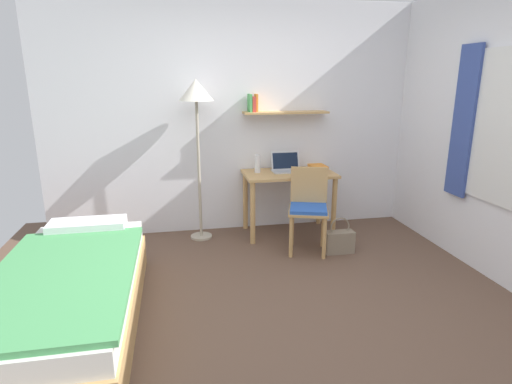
# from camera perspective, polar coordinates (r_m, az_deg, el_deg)

# --- Properties ---
(ground_plane) EXTENTS (5.28, 5.28, 0.00)m
(ground_plane) POSITION_cam_1_polar(r_m,az_deg,el_deg) (3.32, 3.66, -16.60)
(ground_plane) COLOR brown
(wall_back) EXTENTS (4.40, 0.27, 2.60)m
(wall_back) POSITION_cam_1_polar(r_m,az_deg,el_deg) (4.82, -2.14, 9.98)
(wall_back) COLOR white
(wall_back) RESTS_ON ground_plane
(bed) EXTENTS (0.95, 2.06, 0.54)m
(bed) POSITION_cam_1_polar(r_m,az_deg,el_deg) (3.36, -24.30, -12.94)
(bed) COLOR tan
(bed) RESTS_ON ground_plane
(desk) EXTENTS (1.02, 0.58, 0.73)m
(desk) POSITION_cam_1_polar(r_m,az_deg,el_deg) (4.73, 4.53, 1.11)
(desk) COLOR tan
(desk) RESTS_ON ground_plane
(desk_chair) EXTENTS (0.50, 0.49, 0.87)m
(desk_chair) POSITION_cam_1_polar(r_m,az_deg,el_deg) (4.30, 7.24, -1.85)
(desk_chair) COLOR tan
(desk_chair) RESTS_ON ground_plane
(standing_lamp) EXTENTS (0.36, 0.36, 1.75)m
(standing_lamp) POSITION_cam_1_polar(r_m,az_deg,el_deg) (4.47, -8.22, 12.33)
(standing_lamp) COLOR #B2A893
(standing_lamp) RESTS_ON ground_plane
(laptop) EXTENTS (0.34, 0.23, 0.22)m
(laptop) POSITION_cam_1_polar(r_m,az_deg,el_deg) (4.76, 4.18, 3.57)
(laptop) COLOR #B7BABF
(laptop) RESTS_ON desk
(water_bottle) EXTENTS (0.07, 0.07, 0.20)m
(water_bottle) POSITION_cam_1_polar(r_m,az_deg,el_deg) (4.66, 0.21, 3.92)
(water_bottle) COLOR silver
(water_bottle) RESTS_ON desk
(book_stack) EXTENTS (0.18, 0.25, 0.08)m
(book_stack) POSITION_cam_1_polar(r_m,az_deg,el_deg) (4.76, 8.44, 3.24)
(book_stack) COLOR purple
(book_stack) RESTS_ON desk
(handbag) EXTENTS (0.30, 0.13, 0.38)m
(handbag) POSITION_cam_1_polar(r_m,az_deg,el_deg) (4.40, 11.39, -6.63)
(handbag) COLOR gray
(handbag) RESTS_ON ground_plane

